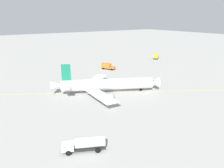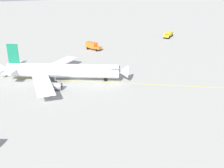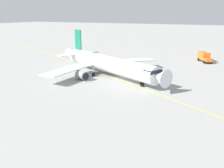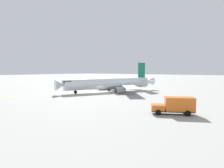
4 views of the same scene
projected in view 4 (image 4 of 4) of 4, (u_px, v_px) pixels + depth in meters
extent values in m
plane|color=#9E9E99|center=(102.00, 93.00, 63.21)|extent=(600.00, 600.00, 0.00)
cylinder|color=silver|center=(109.00, 83.00, 67.28)|extent=(31.21, 18.11, 4.01)
cone|color=silver|center=(60.00, 85.00, 59.47)|extent=(4.38, 4.75, 3.81)
cone|color=silver|center=(148.00, 81.00, 75.21)|extent=(5.10, 4.83, 3.41)
cube|color=black|center=(67.00, 82.00, 60.38)|extent=(3.66, 4.12, 0.70)
ellipsoid|color=slate|center=(113.00, 86.00, 68.09)|extent=(12.19, 8.46, 2.21)
cube|color=#146B4C|center=(142.00, 70.00, 73.33)|extent=(2.98, 1.63, 5.78)
cube|color=silver|center=(147.00, 81.00, 70.40)|extent=(4.82, 6.20, 0.20)
cube|color=silver|center=(136.00, 80.00, 76.87)|extent=(4.82, 6.20, 0.20)
cube|color=silver|center=(131.00, 87.00, 60.16)|extent=(14.43, 13.29, 0.28)
cube|color=silver|center=(106.00, 83.00, 77.40)|extent=(5.22, 15.50, 0.28)
cylinder|color=gray|center=(120.00, 91.00, 61.15)|extent=(3.81, 3.26, 2.03)
cylinder|color=black|center=(116.00, 91.00, 60.41)|extent=(0.90, 1.61, 1.72)
cylinder|color=gray|center=(103.00, 87.00, 74.29)|extent=(3.81, 3.26, 2.03)
cylinder|color=black|center=(99.00, 87.00, 73.54)|extent=(0.90, 1.61, 1.72)
cylinder|color=#9EA0A5|center=(75.00, 89.00, 61.87)|extent=(0.20, 0.20, 1.87)
cylinder|color=black|center=(76.00, 92.00, 61.94)|extent=(1.12, 0.76, 1.10)
cylinder|color=#9EA0A5|center=(117.00, 88.00, 65.09)|extent=(0.20, 0.20, 1.87)
cylinder|color=black|center=(117.00, 91.00, 65.16)|extent=(1.12, 0.76, 1.10)
cylinder|color=#9EA0A5|center=(109.00, 87.00, 71.17)|extent=(0.20, 0.20, 1.87)
cylinder|color=black|center=(109.00, 89.00, 71.24)|extent=(1.12, 0.76, 1.10)
cube|color=#232326|center=(97.00, 83.00, 103.05)|extent=(8.81, 5.62, 0.20)
cube|color=silver|center=(102.00, 82.00, 104.47)|extent=(3.23, 3.28, 1.10)
cube|color=black|center=(104.00, 82.00, 104.96)|extent=(0.96, 1.93, 0.62)
cylinder|color=silver|center=(95.00, 81.00, 102.37)|extent=(6.46, 4.52, 2.12)
cylinder|color=black|center=(101.00, 83.00, 105.57)|extent=(1.11, 0.72, 1.10)
cylinder|color=black|center=(103.00, 83.00, 103.37)|extent=(1.11, 0.72, 1.10)
cylinder|color=black|center=(91.00, 84.00, 102.87)|extent=(1.11, 0.72, 1.10)
cylinder|color=black|center=(93.00, 84.00, 100.67)|extent=(1.11, 0.72, 1.10)
cube|color=#232326|center=(172.00, 111.00, 32.91)|extent=(5.31, 7.41, 0.20)
cube|color=orange|center=(158.00, 107.00, 33.25)|extent=(3.15, 3.08, 1.00)
cube|color=black|center=(152.00, 106.00, 33.38)|extent=(1.80, 1.04, 0.56)
cube|color=orange|center=(179.00, 104.00, 32.64)|extent=(4.47, 5.47, 2.40)
cylinder|color=black|center=(158.00, 112.00, 32.12)|extent=(0.73, 1.01, 1.00)
cylinder|color=black|center=(157.00, 110.00, 34.48)|extent=(0.73, 1.01, 1.00)
cylinder|color=black|center=(188.00, 113.00, 31.39)|extent=(0.73, 1.01, 1.00)
cylinder|color=black|center=(184.00, 110.00, 33.75)|extent=(0.73, 1.01, 1.00)
cube|color=yellow|center=(113.00, 92.00, 67.98)|extent=(163.04, 96.21, 0.01)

